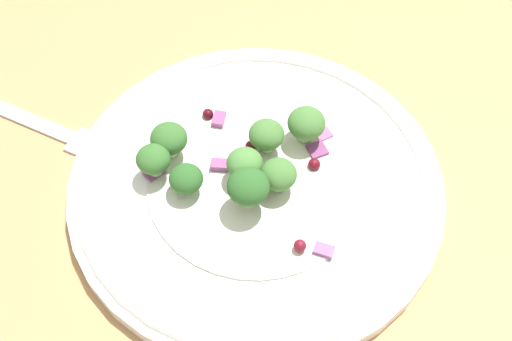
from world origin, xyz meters
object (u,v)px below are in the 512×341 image
broccoli_floret_0 (153,160)px  fork (25,118)px  broccoli_floret_1 (243,164)px  plate (256,185)px  broccoli_floret_2 (169,139)px

broccoli_floret_0 → fork: broccoli_floret_0 is taller
broccoli_floret_1 → fork: (3.63, 18.27, -2.80)cm
plate → broccoli_floret_1: bearing=79.1°
fork → plate: bearing=-101.2°
broccoli_floret_2 → fork: 13.17cm
plate → broccoli_floret_1: broccoli_floret_1 is taller
plate → broccoli_floret_0: broccoli_floret_0 is taller
broccoli_floret_0 → broccoli_floret_1: size_ratio=0.95×
broccoli_floret_2 → plate: bearing=-101.8°
broccoli_floret_0 → plate: bearing=-85.4°
broccoli_floret_0 → broccoli_floret_2: bearing=-19.0°
broccoli_floret_1 → fork: broccoli_floret_1 is taller
plate → fork: bearing=78.8°
broccoli_floret_0 → broccoli_floret_1: 6.39cm
broccoli_floret_0 → broccoli_floret_1: same height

